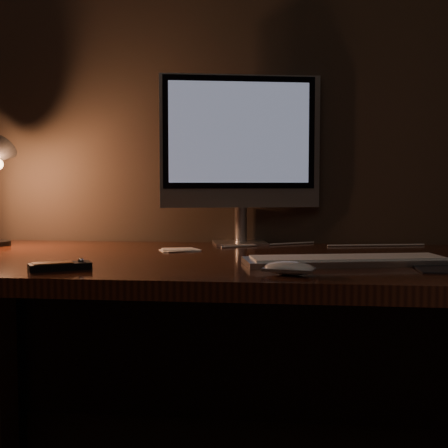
# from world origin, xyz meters

# --- Properties ---
(desk) EXTENTS (1.60, 0.75, 0.75)m
(desk) POSITION_xyz_m (0.00, 1.93, 0.62)
(desk) COLOR #36160C
(desk) RESTS_ON ground
(monitor) EXTENTS (0.48, 0.17, 0.51)m
(monitor) POSITION_xyz_m (-0.02, 2.18, 1.05)
(monitor) COLOR silver
(monitor) RESTS_ON desk
(keyboard) EXTENTS (0.49, 0.24, 0.02)m
(keyboard) POSITION_xyz_m (0.27, 1.77, 0.76)
(keyboard) COLOR silver
(keyboard) RESTS_ON desk
(mouse) EXTENTS (0.11, 0.08, 0.02)m
(mouse) POSITION_xyz_m (0.13, 1.58, 0.76)
(mouse) COLOR white
(mouse) RESTS_ON desk
(media_remote) EXTENTS (0.14, 0.11, 0.02)m
(media_remote) POSITION_xyz_m (-0.36, 1.60, 0.76)
(media_remote) COLOR black
(media_remote) RESTS_ON desk
(papers) EXTENTS (0.12, 0.10, 0.01)m
(papers) POSITION_xyz_m (-0.17, 1.99, 0.75)
(papers) COLOR white
(papers) RESTS_ON desk
(cable) EXTENTS (0.57, 0.21, 0.01)m
(cable) POSITION_xyz_m (0.23, 2.16, 0.75)
(cable) COLOR white
(cable) RESTS_ON desk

